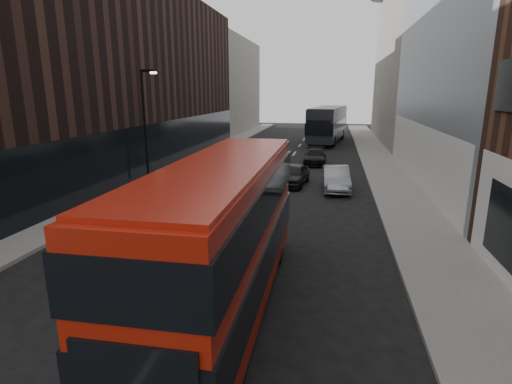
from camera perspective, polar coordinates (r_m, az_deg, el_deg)
The scene contains 12 objects.
sidewalk_right at distance 31.80m, azimuth 17.79°, elevation 3.11°, with size 3.00×80.00×0.15m, color slate.
sidewalk_left at distance 33.66m, azimuth -9.44°, elevation 4.18°, with size 2.00×80.00×0.15m, color slate.
building_modern_block at distance 28.44m, azimuth 28.86°, elevation 20.80°, with size 5.03×22.00×20.00m.
building_victorian at distance 50.78m, azimuth 20.76°, elevation 17.66°, with size 6.50×24.00×21.00m.
building_left_mid at distance 39.13m, azimuth -12.23°, elevation 15.62°, with size 5.00×24.00×14.00m, color black.
building_left_far at distance 60.00m, azimuth -3.72°, elevation 14.82°, with size 5.00×20.00×13.00m, color slate.
street_lamp at distance 26.88m, azimuth -15.49°, elevation 10.20°, with size 1.06×0.22×7.00m.
red_bus at distance 10.50m, azimuth -4.51°, elevation -5.45°, with size 2.54×10.28×4.14m.
grey_bus at distance 47.88m, azimuth 10.25°, elevation 9.61°, with size 4.53×12.82×4.06m.
car_a at distance 25.54m, azimuth 5.42°, elevation 2.50°, with size 1.58×3.92×1.34m, color black.
car_b at distance 24.58m, azimuth 11.33°, elevation 1.93°, with size 1.50×4.31×1.42m, color gray.
car_c at distance 33.25m, azimuth 8.45°, elevation 5.04°, with size 1.73×4.25×1.23m, color black.
Camera 1 is at (3.68, -6.04, 5.82)m, focal length 28.00 mm.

